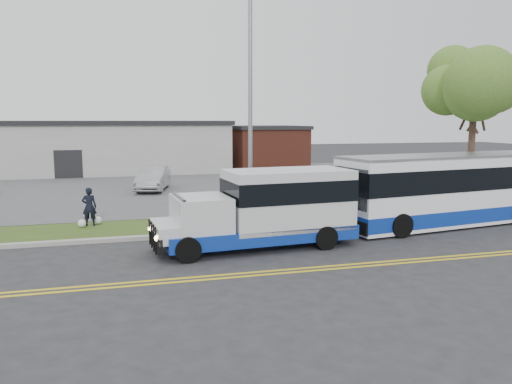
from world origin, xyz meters
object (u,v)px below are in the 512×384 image
object	(u,v)px
tree_east	(475,81)
pedestrian	(89,207)
streetlight_near	(251,99)
transit_bus	(455,189)
shuttle_bus	(269,206)
parked_car_a	(153,178)

from	to	relation	value
tree_east	pedestrian	bearing A→B (deg)	177.51
streetlight_near	transit_bus	size ratio (longest dim) A/B	0.87
tree_east	shuttle_bus	size ratio (longest dim) A/B	1.17
tree_east	transit_bus	xyz separation A→B (m)	(-2.61, -2.42, -4.70)
tree_east	shuttle_bus	world-z (taller)	tree_east
streetlight_near	shuttle_bus	size ratio (longest dim) A/B	1.33
shuttle_bus	pedestrian	size ratio (longest dim) A/B	4.52
parked_car_a	streetlight_near	bearing A→B (deg)	-59.43
shuttle_bus	parked_car_a	xyz separation A→B (m)	(-3.02, 14.80, -0.60)
parked_car_a	pedestrian	bearing A→B (deg)	-94.11
streetlight_near	transit_bus	distance (m)	9.43
transit_bus	pedestrian	xyz separation A→B (m)	(-14.94, 3.19, -0.61)
shuttle_bus	pedestrian	xyz separation A→B (m)	(-6.22, 4.82, -0.54)
streetlight_near	parked_car_a	distance (m)	12.33
pedestrian	transit_bus	bearing A→B (deg)	172.79
shuttle_bus	transit_bus	distance (m)	8.87
shuttle_bus	transit_bus	bearing A→B (deg)	6.12
streetlight_near	parked_car_a	world-z (taller)	streetlight_near
tree_east	shuttle_bus	bearing A→B (deg)	-160.30
tree_east	transit_bus	size ratio (longest dim) A/B	0.76
streetlight_near	pedestrian	xyz separation A→B (m)	(-6.55, 1.04, -4.34)
tree_east	parked_car_a	size ratio (longest dim) A/B	1.89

